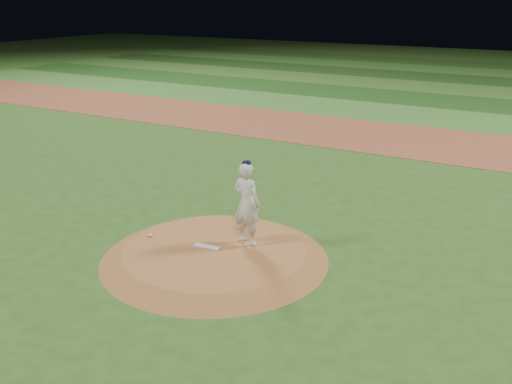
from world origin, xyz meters
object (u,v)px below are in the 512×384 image
pitchers_mound (215,253)px  pitching_rubber (207,247)px  rosin_bag (150,235)px  pitcher_on_mound (247,203)px

pitchers_mound → pitching_rubber: pitching_rubber is taller
pitchers_mound → rosin_bag: (-1.84, -0.21, 0.16)m
pitching_rubber → pitcher_on_mound: bearing=38.8°
pitchers_mound → pitcher_on_mound: size_ratio=2.58×
pitching_rubber → pitcher_on_mound: pitcher_on_mound is taller
pitchers_mound → pitcher_on_mound: (0.50, 0.68, 1.17)m
rosin_bag → pitcher_on_mound: bearing=20.8°
pitching_rubber → pitcher_on_mound: 1.44m
pitchers_mound → pitching_rubber: 0.25m
pitchers_mound → rosin_bag: size_ratio=45.26×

